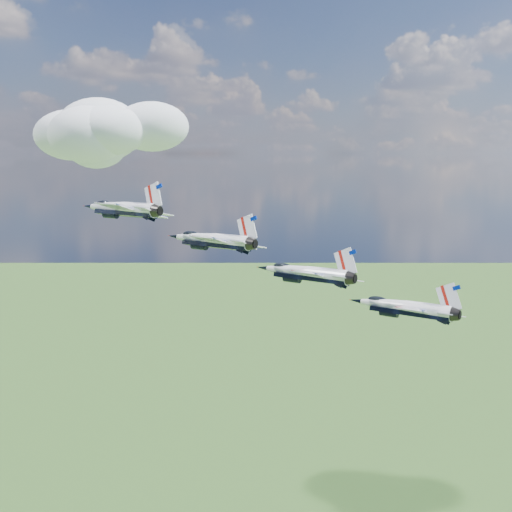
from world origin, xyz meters
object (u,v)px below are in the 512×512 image
jet_1 (210,240)px  jet_3 (402,307)px  jet_2 (303,273)px  jet_0 (120,208)px

jet_1 → jet_3: 23.85m
jet_1 → jet_2: jet_1 is taller
jet_0 → jet_3: size_ratio=1.00×
jet_0 → jet_2: bearing=-67.4°
jet_0 → jet_1: size_ratio=1.00×
jet_3 → jet_1: bearing=112.6°
jet_0 → jet_3: (24.54, -23.72, -10.73)m
jet_2 → jet_1: bearing=112.6°
jet_3 → jet_2: bearing=112.6°
jet_2 → jet_3: 11.93m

